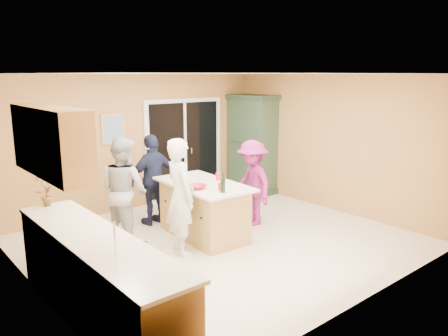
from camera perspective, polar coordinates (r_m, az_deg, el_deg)
floor at (r=7.02m, az=-0.42°, el=-9.52°), size 5.50×5.50×0.00m
ceiling at (r=6.52m, az=-0.46°, el=12.23°), size 5.50×5.00×0.10m
wall_back at (r=8.69m, az=-11.01°, el=3.39°), size 5.50×0.10×2.60m
wall_front at (r=5.03m, az=18.05°, el=-3.34°), size 5.50×0.10×2.60m
wall_left at (r=5.38m, az=-23.69°, el=-2.79°), size 0.10×5.00×2.60m
wall_right at (r=8.64m, az=13.80°, el=3.20°), size 0.10×5.00×2.60m
left_cabinet_run at (r=4.82m, az=-15.55°, el=-14.52°), size 0.65×3.05×1.24m
upper_cabinets at (r=5.13m, az=-21.72°, el=3.26°), size 0.35×1.60×0.75m
sliding_door at (r=9.25m, az=-5.15°, el=2.51°), size 1.90×0.07×2.10m
framed_picture at (r=8.38m, az=-14.31°, el=4.99°), size 0.46×0.04×0.56m
kitchen_island at (r=7.10m, az=-2.69°, el=-5.68°), size 1.03×1.76×0.90m
green_hutch at (r=9.72m, az=3.76°, el=3.00°), size 0.62×1.17×2.16m
woman_white at (r=6.36m, az=-5.73°, el=-3.75°), size 0.53×0.69×1.71m
woman_grey at (r=6.91m, az=-12.91°, el=-2.88°), size 0.80×0.93×1.67m
woman_navy at (r=7.69m, az=-9.21°, el=-1.51°), size 0.96×0.47×1.59m
woman_magenta at (r=7.59m, az=3.74°, el=-1.94°), size 0.74×1.06×1.49m
serving_bowl at (r=6.61m, az=-3.50°, el=-2.44°), size 0.27×0.27×0.06m
tulip_vase at (r=5.98m, az=-22.28°, el=-2.63°), size 0.26×0.21×0.44m
tumbler_near at (r=6.50m, az=-0.44°, el=-2.45°), size 0.09×0.09×0.12m
tumbler_far at (r=7.12m, az=-0.76°, el=-1.12°), size 0.10×0.10×0.12m
wine_bottle at (r=6.37m, az=-0.16°, el=-2.22°), size 0.07×0.07×0.30m
white_plate at (r=7.48m, az=-5.16°, el=-0.96°), size 0.25×0.25×0.01m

